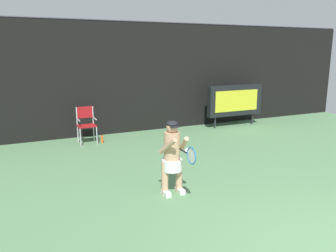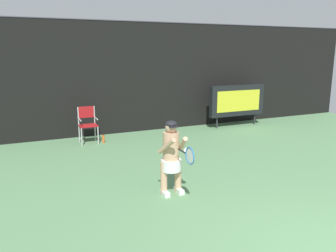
% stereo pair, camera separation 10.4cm
% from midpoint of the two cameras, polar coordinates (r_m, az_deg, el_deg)
% --- Properties ---
extents(backdrop_screen, '(18.00, 0.12, 3.66)m').
position_cam_midpoint_polar(backdrop_screen, '(11.50, -5.61, 8.01)').
color(backdrop_screen, black).
rests_on(backdrop_screen, ground).
extents(scoreboard, '(2.20, 0.21, 1.50)m').
position_cam_midpoint_polar(scoreboard, '(12.53, 10.97, 4.23)').
color(scoreboard, black).
rests_on(scoreboard, ground).
extents(umpire_chair, '(0.52, 0.44, 1.08)m').
position_cam_midpoint_polar(umpire_chair, '(10.36, -13.85, 0.55)').
color(umpire_chair, '#B7B7BC').
rests_on(umpire_chair, ground).
extents(water_bottle, '(0.07, 0.07, 0.27)m').
position_cam_midpoint_polar(water_bottle, '(10.35, -11.29, -2.16)').
color(water_bottle, orange).
rests_on(water_bottle, ground).
extents(tennis_player, '(0.53, 0.60, 1.44)m').
position_cam_midpoint_polar(tennis_player, '(6.43, 0.26, -4.91)').
color(tennis_player, white).
rests_on(tennis_player, ground).
extents(tennis_racket, '(0.03, 0.60, 0.31)m').
position_cam_midpoint_polar(tennis_racket, '(5.82, 3.34, -4.93)').
color(tennis_racket, black).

